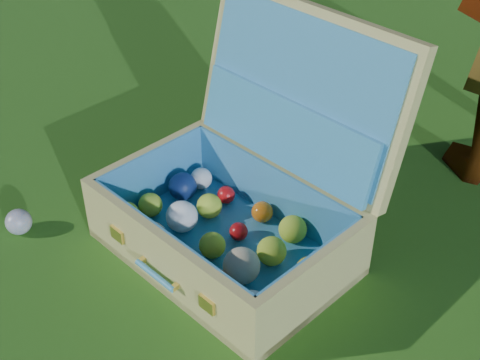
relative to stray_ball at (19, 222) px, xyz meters
name	(u,v)px	position (x,y,z in m)	size (l,w,h in m)	color
ground	(231,322)	(0.64, 0.00, -0.03)	(60.00, 60.00, 0.00)	#215114
stray_ball	(19,222)	(0.00, 0.00, 0.00)	(0.07, 0.07, 0.07)	#4679B7
suitcase	(248,189)	(0.54, 0.27, 0.13)	(0.73, 0.69, 0.58)	tan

